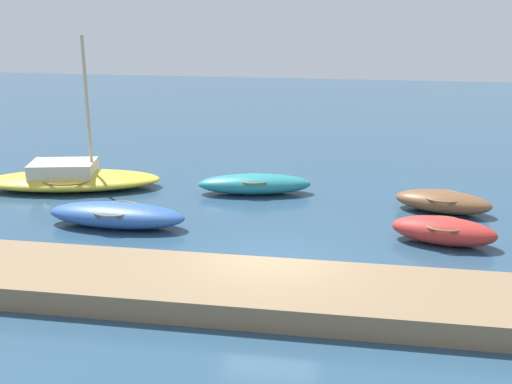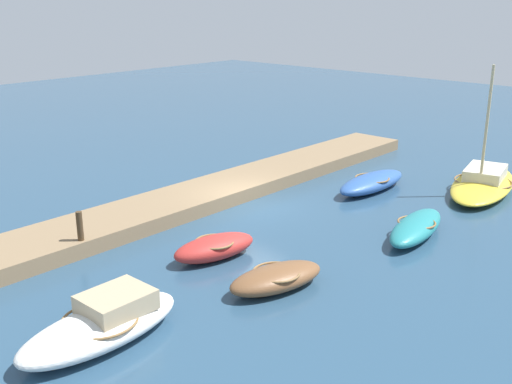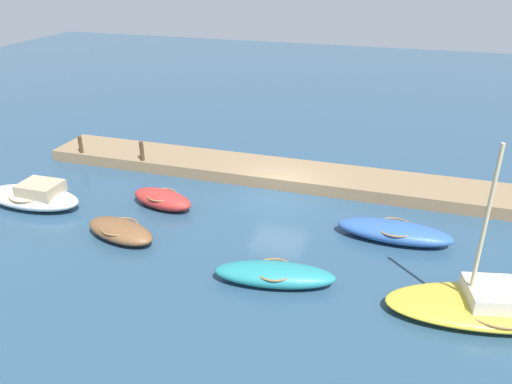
{
  "view_description": "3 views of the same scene",
  "coord_description": "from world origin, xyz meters",
  "views": [
    {
      "loc": [
        2.04,
        -14.96,
        6.77
      ],
      "look_at": [
        -0.86,
        2.46,
        1.37
      ],
      "focal_mm": 44.37,
      "sensor_mm": 36.0,
      "label": 1
    },
    {
      "loc": [
        17.4,
        16.31,
        8.3
      ],
      "look_at": [
        1.45,
        1.77,
        1.34
      ],
      "focal_mm": 43.11,
      "sensor_mm": 36.0,
      "label": 2
    },
    {
      "loc": [
        -5.29,
        20.36,
        10.14
      ],
      "look_at": [
        0.68,
        1.51,
        0.72
      ],
      "focal_mm": 35.48,
      "sensor_mm": 36.0,
      "label": 3
    }
  ],
  "objects": [
    {
      "name": "ground_plane",
      "position": [
        0.0,
        0.0,
        0.0
      ],
      "size": [
        84.0,
        84.0,
        0.0
      ],
      "primitive_type": "plane",
      "color": "navy"
    },
    {
      "name": "dock_platform",
      "position": [
        0.0,
        -1.78,
        0.28
      ],
      "size": [
        25.41,
        2.8,
        0.56
      ],
      "primitive_type": "cube",
      "color": "#846B4C",
      "rests_on": "ground_plane"
    },
    {
      "name": "sailboat_yellow",
      "position": [
        -8.5,
        6.27,
        0.4
      ],
      "size": [
        6.89,
        3.75,
        5.59
      ],
      "rotation": [
        0.0,
        0.0,
        0.22
      ],
      "color": "gold",
      "rests_on": "ground_plane"
    },
    {
      "name": "dinghy_red",
      "position": [
        4.57,
        2.77,
        0.39
      ],
      "size": [
        3.15,
        1.83,
        0.77
      ],
      "rotation": [
        0.0,
        0.0,
        -0.21
      ],
      "color": "#B72D28",
      "rests_on": "ground_plane"
    },
    {
      "name": "rowboat_blue",
      "position": [
        -5.27,
        2.59,
        0.38
      ],
      "size": [
        4.42,
        1.55,
        0.74
      ],
      "rotation": [
        0.0,
        0.0,
        -0.02
      ],
      "color": "#2D569E",
      "rests_on": "ground_plane"
    },
    {
      "name": "rowboat_brown",
      "position": [
        4.89,
        5.7,
        0.36
      ],
      "size": [
        3.36,
        2.09,
        0.7
      ],
      "rotation": [
        0.0,
        0.0,
        -0.25
      ],
      "color": "brown",
      "rests_on": "ground_plane"
    },
    {
      "name": "rowboat_teal",
      "position": [
        -1.62,
        6.73,
        0.36
      ],
      "size": [
        4.26,
        2.0,
        0.71
      ],
      "rotation": [
        0.0,
        0.0,
        0.18
      ],
      "color": "teal",
      "rests_on": "ground_plane"
    }
  ]
}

